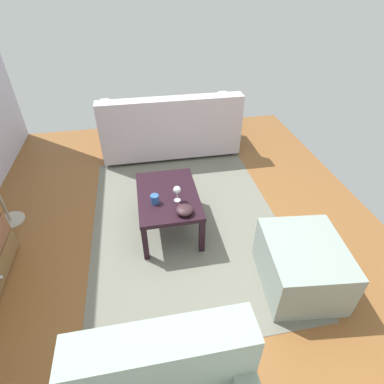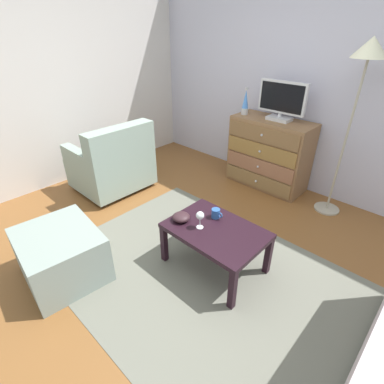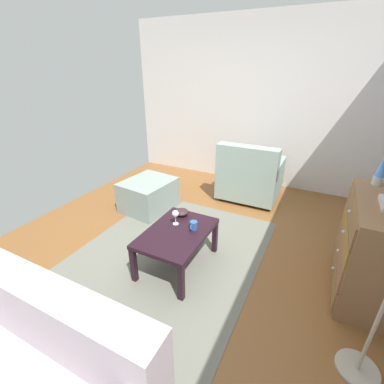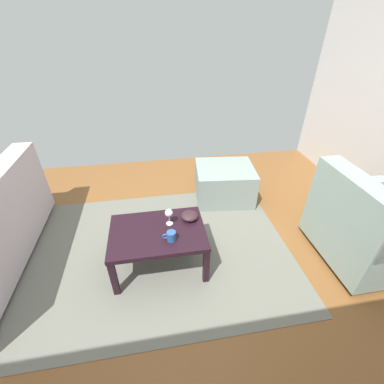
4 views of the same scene
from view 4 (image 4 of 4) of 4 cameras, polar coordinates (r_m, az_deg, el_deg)
ground_plane at (r=2.57m, az=-2.56°, el=-15.75°), size 5.38×4.41×0.05m
area_rug at (r=2.67m, az=-7.50°, el=-12.55°), size 2.60×1.90×0.01m
coffee_table at (r=2.30m, az=-7.60°, el=-9.56°), size 0.82×0.57×0.42m
wine_glass at (r=2.25m, az=-5.16°, el=-4.78°), size 0.07×0.07×0.16m
mug at (r=2.14m, az=-4.68°, el=-9.73°), size 0.11×0.08×0.08m
bowl_decorative at (r=2.34m, az=-0.54°, el=-5.32°), size 0.15×0.15×0.07m
armchair at (r=2.84m, az=34.11°, el=-6.58°), size 0.80×0.87×0.89m
ottoman at (r=3.27m, az=7.16°, el=2.01°), size 0.76×0.67×0.43m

